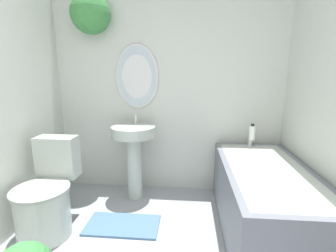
{
  "coord_description": "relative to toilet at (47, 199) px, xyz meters",
  "views": [
    {
      "loc": [
        0.23,
        -0.34,
        1.33
      ],
      "look_at": [
        0.07,
        1.43,
        0.94
      ],
      "focal_mm": 26.0,
      "sensor_mm": 36.0,
      "label": 1
    }
  ],
  "objects": [
    {
      "name": "shampoo_bottle",
      "position": [
        1.82,
        0.72,
        0.43
      ],
      "size": [
        0.06,
        0.06,
        0.17
      ],
      "color": "white",
      "rests_on": "bathtub"
    },
    {
      "name": "wall_back",
      "position": [
        0.82,
        0.9,
        1.0
      ],
      "size": [
        2.58,
        0.4,
        2.4
      ],
      "color": "silver",
      "rests_on": "ground_plane"
    },
    {
      "name": "bathtub",
      "position": [
        1.81,
        0.14,
        0.0
      ],
      "size": [
        0.69,
        1.41,
        0.66
      ],
      "color": "slate",
      "rests_on": "ground_plane"
    },
    {
      "name": "toilet",
      "position": [
        0.0,
        0.0,
        0.0
      ],
      "size": [
        0.45,
        0.6,
        0.78
      ],
      "color": "#B2BCB2",
      "rests_on": "ground_plane"
    },
    {
      "name": "bath_mat",
      "position": [
        0.6,
        0.12,
        -0.29
      ],
      "size": [
        0.64,
        0.34,
        0.02
      ],
      "color": "#4C7093",
      "rests_on": "ground_plane"
    },
    {
      "name": "pedestal_sink",
      "position": [
        0.6,
        0.63,
        0.26
      ],
      "size": [
        0.45,
        0.45,
        0.89
      ],
      "color": "#B2BCB2",
      "rests_on": "ground_plane"
    }
  ]
}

